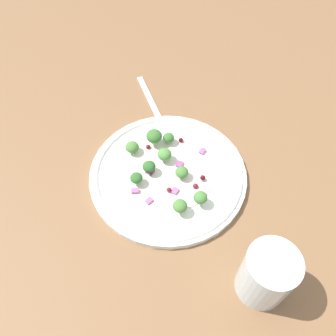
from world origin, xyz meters
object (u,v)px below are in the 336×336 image
object	(u,v)px
broccoli_floret_0	(169,138)
fork	(154,107)
broccoli_floret_2	(148,169)
water_glass	(267,275)
plate	(168,174)
broccoli_floret_1	(136,178)

from	to	relation	value
broccoli_floret_0	fork	world-z (taller)	broccoli_floret_0
broccoli_floret_2	water_glass	size ratio (longest dim) A/B	0.24
broccoli_floret_0	water_glass	distance (cm)	30.37
water_glass	plate	bearing A→B (deg)	44.77
plate	fork	world-z (taller)	plate
broccoli_floret_1	fork	distance (cm)	20.45
plate	broccoli_floret_0	bearing A→B (deg)	8.80
broccoli_floret_0	broccoli_floret_1	size ratio (longest dim) A/B	0.97
plate	broccoli_floret_2	bearing A→B (deg)	107.24
fork	water_glass	bearing A→B (deg)	-145.85
broccoli_floret_0	broccoli_floret_1	world-z (taller)	broccoli_floret_1
broccoli_floret_1	fork	size ratio (longest dim) A/B	0.13
plate	broccoli_floret_0	xyz separation A→B (cm)	(6.94, 1.07, 1.90)
broccoli_floret_1	water_glass	xyz separation A→B (cm)	(-13.98, -22.16, 2.00)
fork	broccoli_floret_2	bearing A→B (deg)	-171.32
broccoli_floret_2	fork	xyz separation A→B (cm)	(17.98, 2.74, -2.81)
plate	fork	xyz separation A→B (cm)	(16.95, 6.08, -0.61)
water_glass	fork	bearing A→B (deg)	34.15
broccoli_floret_0	water_glass	size ratio (longest dim) A/B	0.22
broccoli_floret_0	plate	bearing A→B (deg)	-171.20
fork	water_glass	xyz separation A→B (cm)	(-34.22, -23.21, 4.70)
plate	water_glass	world-z (taller)	water_glass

